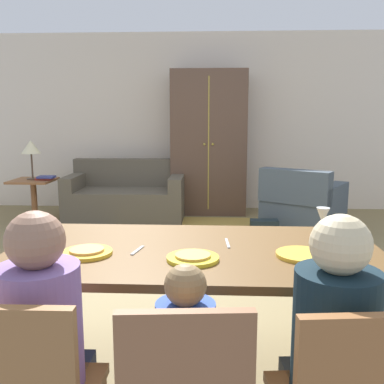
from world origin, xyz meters
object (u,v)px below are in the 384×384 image
at_px(armoire, 209,143).
at_px(handbag, 264,231).
at_px(book_lower, 45,179).
at_px(book_upper, 46,177).
at_px(plate_near_man, 87,253).
at_px(plate_near_woman, 302,255).
at_px(person_woman, 329,371).
at_px(dining_table, 194,261).
at_px(table_lamp, 31,148).
at_px(side_table, 34,194).
at_px(couch, 127,197).
at_px(wine_glass, 323,217).
at_px(plate_near_child, 193,258).
at_px(armchair, 302,207).
at_px(person_man, 47,363).

height_order(armoire, handbag, armoire).
bearing_deg(book_lower, book_upper, -41.33).
distance_m(plate_near_man, plate_near_woman, 1.06).
bearing_deg(person_woman, plate_near_woman, 89.64).
distance_m(dining_table, table_lamp, 4.39).
bearing_deg(side_table, couch, 11.66).
bearing_deg(couch, plate_near_woman, -67.35).
bearing_deg(handbag, wine_glass, -89.87).
relative_size(person_woman, handbag, 3.47).
distance_m(dining_table, plate_near_child, 0.19).
height_order(armoire, book_lower, armoire).
height_order(plate_near_man, book_upper, plate_near_man).
bearing_deg(table_lamp, side_table, 0.00).
distance_m(dining_table, side_table, 4.39).
bearing_deg(wine_glass, couch, 116.20).
distance_m(plate_near_child, couch, 4.29).
relative_size(armoire, side_table, 3.62).
bearing_deg(side_table, handbag, -16.26).
bearing_deg(armoire, side_table, -164.53).
height_order(wine_glass, armchair, wine_glass).
bearing_deg(wine_glass, side_table, 131.58).
xyz_separation_m(armchair, handbag, (-0.52, -0.45, -0.19)).
bearing_deg(book_upper, dining_table, -58.82).
height_order(plate_near_child, book_lower, plate_near_child).
relative_size(armchair, side_table, 2.03).
bearing_deg(book_upper, person_woman, -57.74).
bearing_deg(side_table, plate_near_child, -58.02).
bearing_deg(armchair, table_lamp, 172.95).
height_order(dining_table, side_table, dining_table).
bearing_deg(armoire, book_upper, -162.22).
distance_m(side_table, table_lamp, 0.63).
bearing_deg(table_lamp, plate_near_man, -63.67).
xyz_separation_m(dining_table, table_lamp, (-2.40, 3.66, 0.31)).
relative_size(plate_near_child, book_upper, 1.14).
relative_size(dining_table, person_woman, 1.73).
relative_size(person_man, side_table, 1.91).
height_order(armchair, armoire, armoire).
bearing_deg(table_lamp, handbag, -16.26).
relative_size(wine_glass, side_table, 0.32).
xyz_separation_m(dining_table, person_woman, (0.52, -0.68, -0.18)).
relative_size(person_man, book_upper, 5.04).
relative_size(person_man, person_woman, 1.00).
bearing_deg(armoire, couch, -160.60).
distance_m(armchair, book_lower, 3.47).
relative_size(table_lamp, book_upper, 2.45).
bearing_deg(plate_near_woman, plate_near_child, -171.38).
bearing_deg(armoire, plate_near_woman, -83.45).
xyz_separation_m(armchair, book_lower, (-3.43, 0.44, 0.28)).
bearing_deg(person_man, handbag, 70.60).
relative_size(plate_near_child, book_lower, 1.14).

